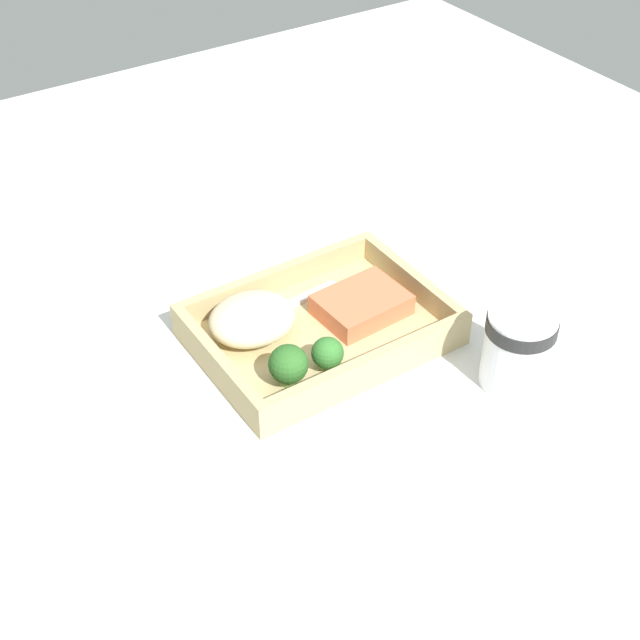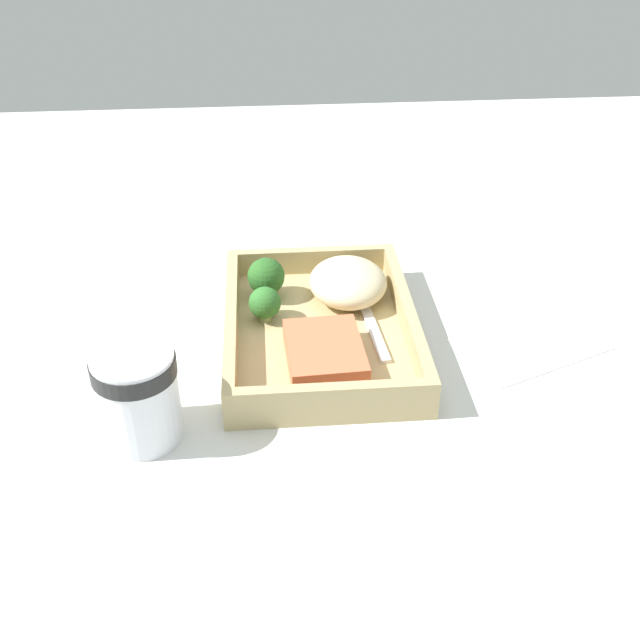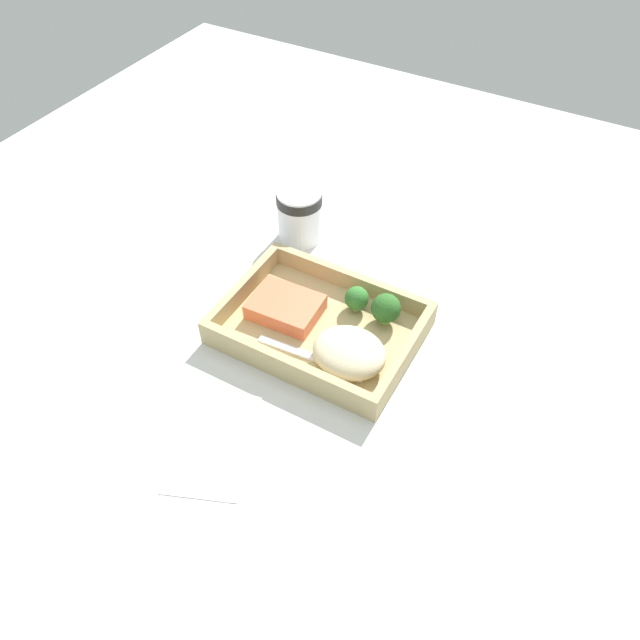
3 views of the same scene
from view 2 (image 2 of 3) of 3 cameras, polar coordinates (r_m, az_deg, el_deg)
name	(u,v)px [view 2 (image 2 of 3)]	position (r cm, az deg, el deg)	size (l,w,h in cm)	color
ground_plane	(320,348)	(80.75, 0.00, -2.18)	(160.00, 160.00, 2.00)	silver
takeout_tray	(320,336)	(79.82, 0.00, -1.25)	(27.06, 19.78, 1.20)	tan
tray_rim	(320,320)	(78.64, 0.00, -0.01)	(27.06, 19.78, 2.96)	tan
salmon_fillet	(320,354)	(74.13, -0.01, -2.60)	(9.74, 7.43, 2.49)	#E76C46
mashed_potatoes	(348,282)	(84.12, 2.14, 2.91)	(9.98, 8.72, 4.17)	beige
broccoli_floret_1	(265,303)	(80.46, -4.22, 1.28)	(3.48, 3.48, 3.93)	#8BA465
broccoli_floret_2	(266,277)	(84.18, -4.13, 3.28)	(4.20, 4.20, 4.82)	#7DA052
fork	(367,313)	(82.20, 3.60, 0.51)	(15.88, 2.90, 0.44)	silver
paper_cup	(137,392)	(67.34, -13.74, -5.34)	(7.35, 7.35, 8.96)	white
receipt_slip	(530,344)	(82.61, 15.71, -1.76)	(9.32, 14.99, 0.24)	white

